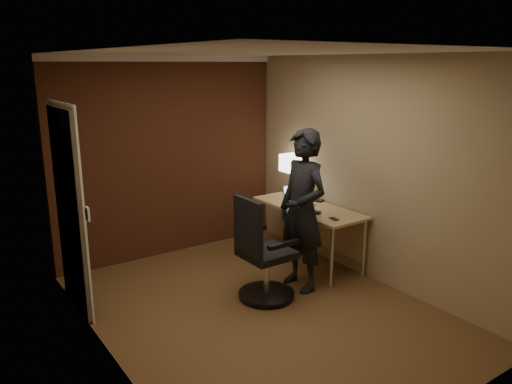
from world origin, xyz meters
TOP-DOWN VIEW (x-y plane):
  - room at (-0.27, 1.54)m, footprint 4.00×4.00m
  - desk at (1.25, 0.63)m, footprint 0.60×1.50m
  - desk_lamp at (1.34, 1.19)m, footprint 0.22×0.22m
  - laptop at (1.14, 0.80)m, footprint 0.35×0.28m
  - mouse at (1.05, 0.35)m, footprint 0.10×0.12m
  - phone at (1.08, 0.08)m, footprint 0.08×0.12m
  - wallet at (1.43, 0.73)m, footprint 0.12×0.13m
  - office_chair at (0.14, 0.16)m, footprint 0.59×0.61m
  - person at (0.68, 0.16)m, footprint 0.42×0.64m

SIDE VIEW (x-z plane):
  - office_chair at x=0.14m, z-range -0.06..1.03m
  - desk at x=1.25m, z-range 0.24..0.97m
  - phone at x=1.08m, z-range 0.73..0.74m
  - wallet at x=1.43m, z-range 0.73..0.75m
  - mouse at x=1.05m, z-range 0.73..0.76m
  - laptop at x=1.14m, z-range 0.68..0.91m
  - person at x=0.68m, z-range 0.00..1.75m
  - desk_lamp at x=1.34m, z-range 0.88..1.41m
  - room at x=-0.27m, z-range -0.63..3.37m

